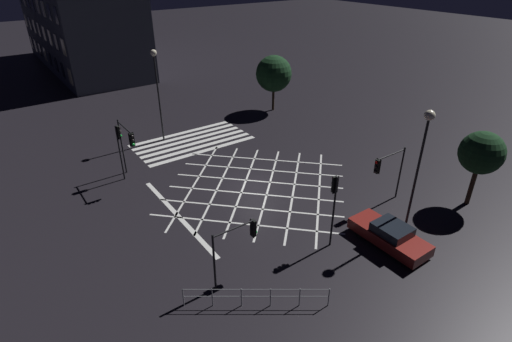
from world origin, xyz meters
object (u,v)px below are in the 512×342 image
(traffic_light_se_main, at_px, (119,142))
(street_lamp_west, at_px, (423,144))
(street_tree_near, at_px, (274,74))
(street_tree_far, at_px, (481,153))
(traffic_light_nw_main, at_px, (388,167))
(waiting_car, at_px, (389,235))
(traffic_light_median_north, at_px, (334,197))
(traffic_light_ne_main, at_px, (238,239))
(traffic_light_se_cross, at_px, (127,141))
(street_lamp_east, at_px, (156,77))

(traffic_light_se_main, height_order, street_lamp_west, street_lamp_west)
(street_tree_near, height_order, street_tree_far, street_tree_near)
(traffic_light_nw_main, height_order, waiting_car, traffic_light_nw_main)
(traffic_light_median_north, bearing_deg, traffic_light_nw_main, -80.13)
(street_tree_far, bearing_deg, traffic_light_ne_main, -10.43)
(traffic_light_se_cross, distance_m, street_tree_near, 18.39)
(traffic_light_se_main, relative_size, street_lamp_west, 0.56)
(traffic_light_se_main, height_order, street_tree_far, street_tree_far)
(traffic_light_se_cross, relative_size, traffic_light_median_north, 0.96)
(traffic_light_median_north, relative_size, street_lamp_east, 0.56)
(traffic_light_se_cross, bearing_deg, street_tree_far, 47.07)
(traffic_light_ne_main, bearing_deg, street_lamp_west, -12.89)
(traffic_light_median_north, bearing_deg, street_tree_far, -101.99)
(traffic_light_se_cross, xyz_separation_m, traffic_light_se_main, (0.37, -0.58, -0.17))
(traffic_light_ne_main, distance_m, traffic_light_nw_main, 11.30)
(street_tree_near, bearing_deg, street_tree_far, 88.53)
(traffic_light_ne_main, height_order, street_lamp_west, street_lamp_west)
(traffic_light_nw_main, height_order, street_tree_far, street_tree_far)
(traffic_light_ne_main, xyz_separation_m, street_tree_far, (-15.97, 2.94, 1.25))
(street_lamp_east, distance_m, waiting_car, 21.78)
(street_lamp_east, height_order, street_lamp_west, street_lamp_east)
(street_lamp_west, xyz_separation_m, street_tree_far, (-5.72, 0.59, -1.91))
(street_lamp_west, xyz_separation_m, waiting_car, (1.95, 0.31, -4.95))
(traffic_light_median_north, bearing_deg, traffic_light_se_cross, 25.49)
(traffic_light_ne_main, distance_m, traffic_light_median_north, 5.66)
(street_lamp_east, bearing_deg, traffic_light_se_cross, 48.71)
(traffic_light_se_cross, xyz_separation_m, traffic_light_ne_main, (-0.83, 12.69, -0.72))
(traffic_light_ne_main, relative_size, traffic_light_nw_main, 0.89)
(traffic_light_nw_main, xyz_separation_m, street_lamp_east, (7.38, -17.83, 2.85))
(waiting_car, bearing_deg, traffic_light_nw_main, -45.73)
(traffic_light_se_main, xyz_separation_m, waiting_car, (-9.51, 15.92, -2.34))
(traffic_light_median_north, xyz_separation_m, street_lamp_east, (1.65, -18.82, 2.46))
(traffic_light_se_main, relative_size, traffic_light_nw_main, 1.12)
(traffic_light_median_north, distance_m, street_tree_far, 10.65)
(traffic_light_se_cross, bearing_deg, traffic_light_nw_main, 44.32)
(waiting_car, bearing_deg, street_tree_far, -92.14)
(traffic_light_se_cross, bearing_deg, street_tree_near, 109.14)
(traffic_light_median_north, xyz_separation_m, street_tree_near, (-10.96, -19.44, 0.70))
(street_tree_near, height_order, waiting_car, street_tree_near)
(traffic_light_median_north, height_order, street_lamp_east, street_lamp_east)
(street_tree_far, bearing_deg, traffic_light_nw_main, -34.47)
(street_lamp_east, height_order, street_tree_far, street_lamp_east)
(traffic_light_se_main, xyz_separation_m, street_tree_far, (-17.17, 16.21, 0.70))
(traffic_light_median_north, relative_size, traffic_light_nw_main, 1.19)
(traffic_light_median_north, relative_size, street_tree_far, 0.87)
(traffic_light_median_north, height_order, waiting_car, traffic_light_median_north)
(traffic_light_median_north, distance_m, street_tree_near, 22.33)
(street_tree_near, bearing_deg, traffic_light_median_north, 60.59)
(traffic_light_se_cross, xyz_separation_m, street_tree_near, (-17.36, -6.02, 0.70))
(traffic_light_ne_main, height_order, street_tree_near, street_tree_near)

